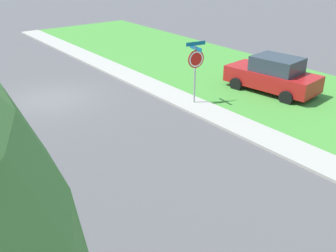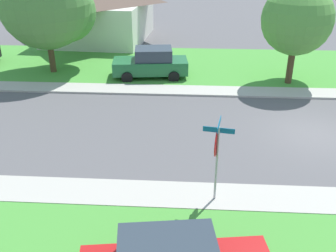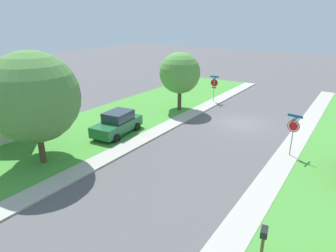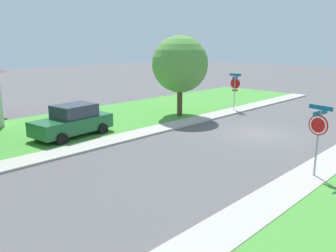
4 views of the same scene
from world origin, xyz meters
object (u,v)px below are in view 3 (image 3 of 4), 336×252
(stop_sign_near_corner, at_px, (214,85))
(tree_sidewalk_mid, at_px, (179,74))
(stop_sign_far_corner, at_px, (293,129))
(car_green_across_road, at_px, (117,123))
(mailbox, at_px, (264,236))
(tree_across_right, at_px, (34,99))

(stop_sign_near_corner, xyz_separation_m, tree_sidewalk_mid, (1.61, 4.39, 1.59))
(stop_sign_far_corner, xyz_separation_m, car_green_across_road, (11.72, 3.15, -1.01))
(car_green_across_road, height_order, mailbox, car_green_across_road)
(stop_sign_near_corner, distance_m, car_green_across_road, 12.57)
(stop_sign_far_corner, relative_size, tree_across_right, 0.41)
(tree_across_right, bearing_deg, stop_sign_far_corner, -144.21)
(stop_sign_near_corner, bearing_deg, tree_across_right, 81.12)
(stop_sign_near_corner, distance_m, mailbox, 21.66)
(tree_across_right, relative_size, mailbox, 5.13)
(tree_across_right, distance_m, mailbox, 13.96)
(tree_across_right, bearing_deg, stop_sign_near_corner, -98.88)
(stop_sign_near_corner, relative_size, stop_sign_far_corner, 1.00)
(stop_sign_far_corner, relative_size, car_green_across_road, 0.62)
(stop_sign_near_corner, height_order, stop_sign_far_corner, same)
(car_green_across_road, xyz_separation_m, tree_across_right, (0.79, 5.87, 3.07))
(stop_sign_far_corner, relative_size, mailbox, 2.11)
(tree_sidewalk_mid, bearing_deg, stop_sign_far_corner, 156.85)
(mailbox, bearing_deg, stop_sign_near_corner, -60.09)
(tree_across_right, xyz_separation_m, mailbox, (-13.64, 0.53, -2.93))
(tree_across_right, bearing_deg, tree_sidewalk_mid, -95.10)
(stop_sign_near_corner, height_order, tree_across_right, tree_across_right)
(stop_sign_far_corner, bearing_deg, mailbox, 96.73)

